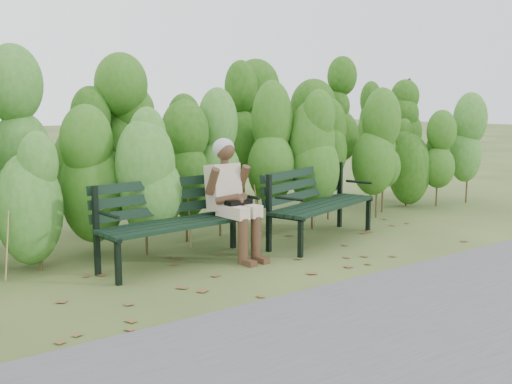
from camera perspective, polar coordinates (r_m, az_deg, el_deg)
ground at (r=6.62m, az=1.80°, el=-6.80°), size 80.00×80.00×0.00m
footpath at (r=5.16m, az=17.38°, el=-11.68°), size 60.00×2.50×0.01m
hedge_band at (r=7.95m, az=-6.48°, el=4.94°), size 11.04×1.67×2.42m
leaf_litter at (r=6.69m, az=4.92°, el=-6.63°), size 5.91×2.20×0.01m
bench_left at (r=6.58m, az=-7.58°, el=-2.10°), size 1.89×0.75×0.93m
bench_right at (r=7.68m, az=5.74°, el=-0.56°), size 1.93×1.13×0.92m
seated_woman at (r=6.74m, az=-2.38°, el=0.10°), size 0.55×0.80×1.35m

